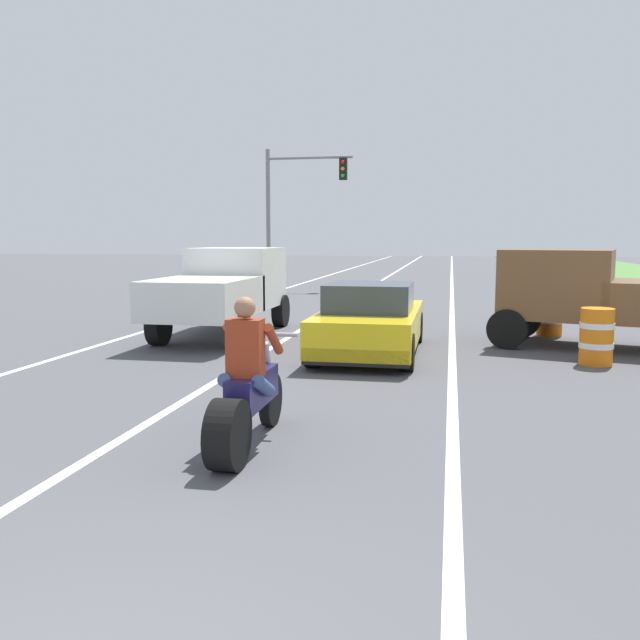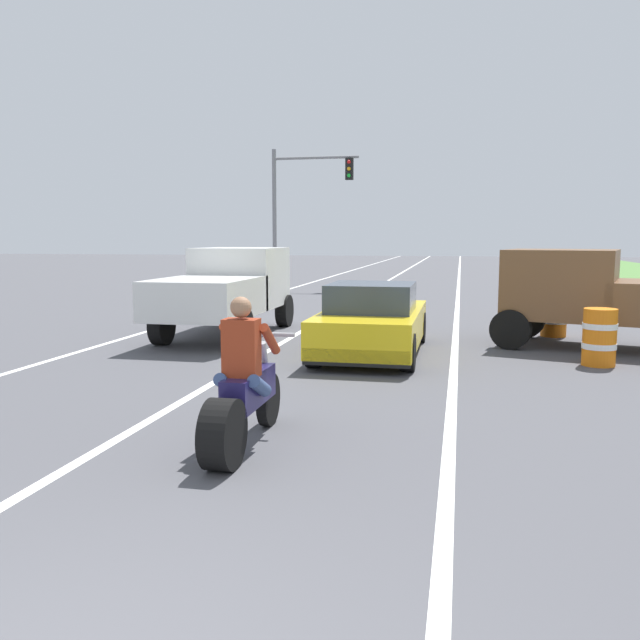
{
  "view_description": "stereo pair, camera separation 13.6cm",
  "coord_description": "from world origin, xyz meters",
  "px_view_note": "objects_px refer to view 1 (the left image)",
  "views": [
    {
      "loc": [
        1.74,
        -2.29,
        2.22
      ],
      "look_at": [
        -0.16,
        7.32,
        1.0
      ],
      "focal_mm": 37.23,
      "sensor_mm": 36.0,
      "label": 1
    },
    {
      "loc": [
        1.87,
        -2.26,
        2.22
      ],
      "look_at": [
        -0.16,
        7.32,
        1.0
      ],
      "focal_mm": 37.23,
      "sensor_mm": 36.0,
      "label": 2
    }
  ],
  "objects_px": {
    "traffic_light_mast_near": "(293,198)",
    "construction_barrel_nearest": "(597,336)",
    "construction_barrel_far": "(525,299)",
    "pickup_truck_right_shoulder_brown": "(606,294)",
    "pickup_truck_left_lane_white": "(224,287)",
    "sports_car_yellow": "(370,321)",
    "construction_barrel_mid": "(550,314)",
    "motorcycle_with_rider": "(246,395)"
  },
  "relations": [
    {
      "from": "motorcycle_with_rider",
      "to": "traffic_light_mast_near",
      "type": "bearing_deg",
      "value": 102.18
    },
    {
      "from": "sports_car_yellow",
      "to": "pickup_truck_right_shoulder_brown",
      "type": "bearing_deg",
      "value": 18.72
    },
    {
      "from": "sports_car_yellow",
      "to": "traffic_light_mast_near",
      "type": "relative_size",
      "value": 0.72
    },
    {
      "from": "construction_barrel_nearest",
      "to": "construction_barrel_far",
      "type": "relative_size",
      "value": 1.0
    },
    {
      "from": "pickup_truck_left_lane_white",
      "to": "pickup_truck_right_shoulder_brown",
      "type": "xyz_separation_m",
      "value": [
        8.09,
        -0.25,
        0.0
      ]
    },
    {
      "from": "pickup_truck_left_lane_white",
      "to": "construction_barrel_far",
      "type": "xyz_separation_m",
      "value": [
        7.1,
        4.92,
        -0.6
      ]
    },
    {
      "from": "pickup_truck_left_lane_white",
      "to": "construction_barrel_mid",
      "type": "distance_m",
      "value": 7.42
    },
    {
      "from": "pickup_truck_right_shoulder_brown",
      "to": "construction_barrel_mid",
      "type": "distance_m",
      "value": 1.9
    },
    {
      "from": "construction_barrel_far",
      "to": "sports_car_yellow",
      "type": "bearing_deg",
      "value": -117.9
    },
    {
      "from": "pickup_truck_right_shoulder_brown",
      "to": "traffic_light_mast_near",
      "type": "distance_m",
      "value": 17.41
    },
    {
      "from": "construction_barrel_mid",
      "to": "construction_barrel_far",
      "type": "bearing_deg",
      "value": 92.63
    },
    {
      "from": "sports_car_yellow",
      "to": "traffic_light_mast_near",
      "type": "distance_m",
      "value": 16.83
    },
    {
      "from": "motorcycle_with_rider",
      "to": "construction_barrel_far",
      "type": "xyz_separation_m",
      "value": [
        4.12,
        12.76,
        -0.09
      ]
    },
    {
      "from": "pickup_truck_left_lane_white",
      "to": "construction_barrel_nearest",
      "type": "xyz_separation_m",
      "value": [
        7.57,
        -2.11,
        -0.6
      ]
    },
    {
      "from": "pickup_truck_right_shoulder_brown",
      "to": "traffic_light_mast_near",
      "type": "bearing_deg",
      "value": 124.74
    },
    {
      "from": "construction_barrel_far",
      "to": "pickup_truck_left_lane_white",
      "type": "bearing_deg",
      "value": -145.29
    },
    {
      "from": "pickup_truck_right_shoulder_brown",
      "to": "construction_barrel_nearest",
      "type": "xyz_separation_m",
      "value": [
        -0.52,
        -1.86,
        -0.6
      ]
    },
    {
      "from": "motorcycle_with_rider",
      "to": "traffic_light_mast_near",
      "type": "distance_m",
      "value": 22.45
    },
    {
      "from": "traffic_light_mast_near",
      "to": "construction_barrel_nearest",
      "type": "bearing_deg",
      "value": -59.87
    },
    {
      "from": "sports_car_yellow",
      "to": "construction_barrel_mid",
      "type": "xyz_separation_m",
      "value": [
        3.72,
        3.14,
        -0.13
      ]
    },
    {
      "from": "motorcycle_with_rider",
      "to": "construction_barrel_mid",
      "type": "xyz_separation_m",
      "value": [
        4.28,
        9.2,
        -0.09
      ]
    },
    {
      "from": "sports_car_yellow",
      "to": "pickup_truck_left_lane_white",
      "type": "bearing_deg",
      "value": 153.27
    },
    {
      "from": "motorcycle_with_rider",
      "to": "construction_barrel_far",
      "type": "relative_size",
      "value": 2.21
    },
    {
      "from": "construction_barrel_nearest",
      "to": "construction_barrel_mid",
      "type": "xyz_separation_m",
      "value": [
        -0.31,
        3.47,
        0.0
      ]
    },
    {
      "from": "motorcycle_with_rider",
      "to": "pickup_truck_right_shoulder_brown",
      "type": "distance_m",
      "value": 9.16
    },
    {
      "from": "construction_barrel_far",
      "to": "pickup_truck_right_shoulder_brown",
      "type": "bearing_deg",
      "value": -79.22
    },
    {
      "from": "pickup_truck_left_lane_white",
      "to": "motorcycle_with_rider",
      "type": "bearing_deg",
      "value": -69.17
    },
    {
      "from": "pickup_truck_right_shoulder_brown",
      "to": "construction_barrel_mid",
      "type": "relative_size",
      "value": 5.14
    },
    {
      "from": "construction_barrel_mid",
      "to": "construction_barrel_nearest",
      "type": "bearing_deg",
      "value": -84.97
    },
    {
      "from": "sports_car_yellow",
      "to": "traffic_light_mast_near",
      "type": "height_order",
      "value": "traffic_light_mast_near"
    },
    {
      "from": "pickup_truck_left_lane_white",
      "to": "traffic_light_mast_near",
      "type": "xyz_separation_m",
      "value": [
        -1.7,
        13.86,
        2.83
      ]
    },
    {
      "from": "motorcycle_with_rider",
      "to": "construction_barrel_nearest",
      "type": "bearing_deg",
      "value": 51.3
    },
    {
      "from": "traffic_light_mast_near",
      "to": "construction_barrel_mid",
      "type": "distance_m",
      "value": 15.77
    },
    {
      "from": "pickup_truck_right_shoulder_brown",
      "to": "construction_barrel_far",
      "type": "height_order",
      "value": "pickup_truck_right_shoulder_brown"
    },
    {
      "from": "sports_car_yellow",
      "to": "pickup_truck_left_lane_white",
      "type": "height_order",
      "value": "pickup_truck_left_lane_white"
    },
    {
      "from": "sports_car_yellow",
      "to": "traffic_light_mast_near",
      "type": "xyz_separation_m",
      "value": [
        -5.25,
        15.65,
        3.31
      ]
    },
    {
      "from": "sports_car_yellow",
      "to": "construction_barrel_mid",
      "type": "bearing_deg",
      "value": 40.23
    },
    {
      "from": "traffic_light_mast_near",
      "to": "construction_barrel_mid",
      "type": "bearing_deg",
      "value": -54.36
    },
    {
      "from": "construction_barrel_mid",
      "to": "construction_barrel_far",
      "type": "distance_m",
      "value": 3.57
    },
    {
      "from": "traffic_light_mast_near",
      "to": "construction_barrel_mid",
      "type": "relative_size",
      "value": 6.0
    },
    {
      "from": "traffic_light_mast_near",
      "to": "sports_car_yellow",
      "type": "bearing_deg",
      "value": -71.45
    },
    {
      "from": "motorcycle_with_rider",
      "to": "sports_car_yellow",
      "type": "xyz_separation_m",
      "value": [
        0.57,
        6.05,
        0.04
      ]
    }
  ]
}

